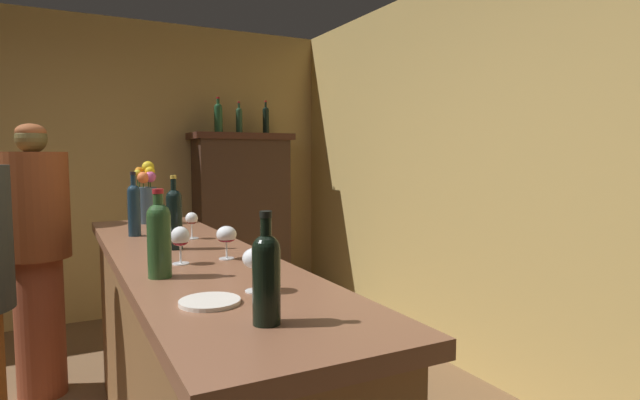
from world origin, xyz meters
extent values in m
cube|color=tan|center=(0.00, 2.90, 1.34)|extent=(5.34, 0.12, 2.67)
cube|color=tan|center=(2.67, 0.00, 1.34)|extent=(0.12, 5.81, 2.67)
cube|color=brown|center=(0.67, 0.12, 0.50)|extent=(0.53, 2.50, 1.00)
cube|color=brown|center=(0.67, 0.12, 1.02)|extent=(0.60, 2.60, 0.05)
cube|color=#3E291E|center=(1.75, 2.60, 0.84)|extent=(0.86, 0.37, 1.67)
cube|color=#44231A|center=(1.75, 2.60, 1.64)|extent=(0.94, 0.43, 0.06)
cylinder|color=#192E3D|center=(0.54, 0.72, 1.17)|extent=(0.06, 0.06, 0.23)
sphere|color=#192E3D|center=(0.54, 0.72, 1.28)|extent=(0.06, 0.06, 0.06)
cylinder|color=#192E3D|center=(0.54, 0.72, 1.32)|extent=(0.03, 0.03, 0.08)
cylinder|color=black|center=(0.54, 0.72, 1.37)|extent=(0.03, 0.03, 0.02)
cylinder|color=#2A4E26|center=(0.49, -0.27, 1.16)|extent=(0.08, 0.08, 0.21)
sphere|color=#2A4E26|center=(0.49, -0.27, 1.26)|extent=(0.08, 0.08, 0.08)
cylinder|color=#2A4E26|center=(0.49, -0.27, 1.30)|extent=(0.03, 0.03, 0.07)
cylinder|color=#AB1E24|center=(0.49, -0.27, 1.34)|extent=(0.04, 0.04, 0.02)
cylinder|color=black|center=(0.64, 0.24, 1.16)|extent=(0.07, 0.07, 0.23)
sphere|color=black|center=(0.64, 0.24, 1.28)|extent=(0.07, 0.07, 0.07)
cylinder|color=black|center=(0.64, 0.24, 1.32)|extent=(0.02, 0.02, 0.08)
cylinder|color=gold|center=(0.64, 0.24, 1.37)|extent=(0.03, 0.03, 0.02)
cylinder|color=black|center=(0.63, -0.89, 1.14)|extent=(0.07, 0.07, 0.19)
sphere|color=black|center=(0.63, -0.89, 1.24)|extent=(0.07, 0.07, 0.07)
cylinder|color=black|center=(0.63, -0.89, 1.27)|extent=(0.03, 0.03, 0.08)
cylinder|color=black|center=(0.63, -0.89, 1.32)|extent=(0.03, 0.03, 0.02)
cylinder|color=white|center=(0.60, -0.09, 1.05)|extent=(0.06, 0.06, 0.00)
cylinder|color=white|center=(0.60, -0.09, 1.09)|extent=(0.01, 0.01, 0.07)
ellipsoid|color=white|center=(0.60, -0.09, 1.16)|extent=(0.07, 0.07, 0.08)
ellipsoid|color=maroon|center=(0.60, -0.09, 1.13)|extent=(0.06, 0.06, 0.03)
cylinder|color=white|center=(0.71, -0.59, 1.05)|extent=(0.07, 0.07, 0.00)
cylinder|color=white|center=(0.71, -0.59, 1.09)|extent=(0.01, 0.01, 0.07)
ellipsoid|color=white|center=(0.71, -0.59, 1.15)|extent=(0.08, 0.08, 0.06)
cylinder|color=white|center=(0.78, 0.49, 1.05)|extent=(0.07, 0.07, 0.00)
cylinder|color=white|center=(0.78, 0.49, 1.09)|extent=(0.01, 0.01, 0.07)
ellipsoid|color=white|center=(0.78, 0.49, 1.15)|extent=(0.06, 0.06, 0.06)
ellipsoid|color=maroon|center=(0.78, 0.49, 1.13)|extent=(0.05, 0.05, 0.02)
cylinder|color=white|center=(0.78, -0.08, 1.05)|extent=(0.06, 0.06, 0.00)
cylinder|color=white|center=(0.78, -0.08, 1.08)|extent=(0.01, 0.01, 0.06)
ellipsoid|color=white|center=(0.78, -0.08, 1.15)|extent=(0.08, 0.08, 0.07)
ellipsoid|color=maroon|center=(0.78, -0.08, 1.13)|extent=(0.07, 0.07, 0.03)
cylinder|color=#3D5262|center=(0.68, 1.21, 1.16)|extent=(0.12, 0.12, 0.22)
cylinder|color=#38602D|center=(0.70, 1.21, 1.27)|extent=(0.01, 0.01, 0.18)
sphere|color=yellow|center=(0.70, 1.21, 1.37)|extent=(0.06, 0.06, 0.06)
cylinder|color=#38602D|center=(0.69, 1.24, 1.29)|extent=(0.01, 0.01, 0.21)
sphere|color=gold|center=(0.69, 1.24, 1.39)|extent=(0.07, 0.07, 0.07)
cylinder|color=#38602D|center=(0.64, 1.25, 1.27)|extent=(0.01, 0.01, 0.19)
sphere|color=orange|center=(0.64, 1.25, 1.37)|extent=(0.05, 0.05, 0.05)
cylinder|color=#38602D|center=(0.63, 1.22, 1.27)|extent=(0.01, 0.01, 0.18)
sphere|color=gold|center=(0.63, 1.22, 1.36)|extent=(0.04, 0.04, 0.04)
cylinder|color=#38602D|center=(0.65, 1.18, 1.26)|extent=(0.01, 0.01, 0.15)
sphere|color=orange|center=(0.65, 1.18, 1.33)|extent=(0.07, 0.07, 0.07)
cylinder|color=#38602D|center=(0.70, 1.19, 1.26)|extent=(0.01, 0.01, 0.15)
sphere|color=#C84E8A|center=(0.70, 1.19, 1.33)|extent=(0.07, 0.07, 0.07)
cylinder|color=white|center=(0.55, -0.66, 1.05)|extent=(0.17, 0.17, 0.01)
cylinder|color=#214D2C|center=(1.54, 2.60, 1.79)|extent=(0.08, 0.08, 0.23)
sphere|color=#214D2C|center=(1.54, 2.60, 1.90)|extent=(0.08, 0.08, 0.08)
cylinder|color=#214D2C|center=(1.54, 2.60, 1.94)|extent=(0.03, 0.03, 0.08)
cylinder|color=red|center=(1.54, 2.60, 1.99)|extent=(0.03, 0.03, 0.02)
cylinder|color=#25462E|center=(1.74, 2.60, 1.78)|extent=(0.06, 0.06, 0.21)
sphere|color=#25462E|center=(1.74, 2.60, 1.88)|extent=(0.06, 0.06, 0.06)
cylinder|color=#25462E|center=(1.74, 2.60, 1.92)|extent=(0.02, 0.02, 0.07)
cylinder|color=#B12027|center=(1.74, 2.60, 1.96)|extent=(0.02, 0.02, 0.02)
cylinder|color=black|center=(2.00, 2.60, 1.79)|extent=(0.06, 0.06, 0.23)
sphere|color=black|center=(2.00, 2.60, 1.90)|extent=(0.06, 0.06, 0.06)
cylinder|color=black|center=(2.00, 2.60, 1.94)|extent=(0.02, 0.02, 0.08)
cylinder|color=#AB1E23|center=(2.00, 2.60, 1.98)|extent=(0.02, 0.02, 0.02)
cylinder|color=brown|center=(0.07, 1.43, 0.43)|extent=(0.28, 0.28, 0.85)
cylinder|color=brown|center=(0.07, 1.43, 1.17)|extent=(0.39, 0.39, 0.63)
sphere|color=brown|center=(0.07, 1.43, 1.56)|extent=(0.18, 0.18, 0.18)
ellipsoid|color=#97512B|center=(0.07, 1.43, 1.60)|extent=(0.17, 0.17, 0.10)
camera|label=1|loc=(0.18, -2.04, 1.46)|focal=28.69mm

